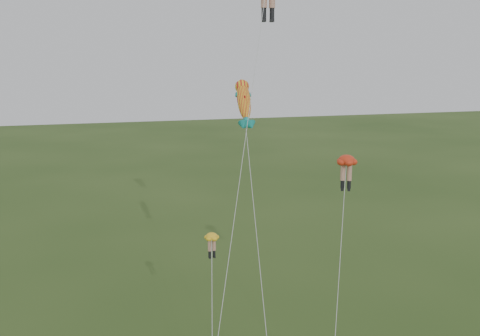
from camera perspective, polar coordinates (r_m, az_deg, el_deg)
name	(u,v)px	position (r m, az deg, el deg)	size (l,w,h in m)	color
legs_kite_red_mid	(346,168)	(32.14, 11.26, 0.03)	(5.24, 7.99, 12.83)	red
legs_kite_yellow	(212,251)	(29.01, -3.02, -8.87)	(2.29, 7.08, 9.13)	yellow
fish_kite	(244,101)	(31.89, 0.42, 7.15)	(2.42, 11.96, 17.47)	yellow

